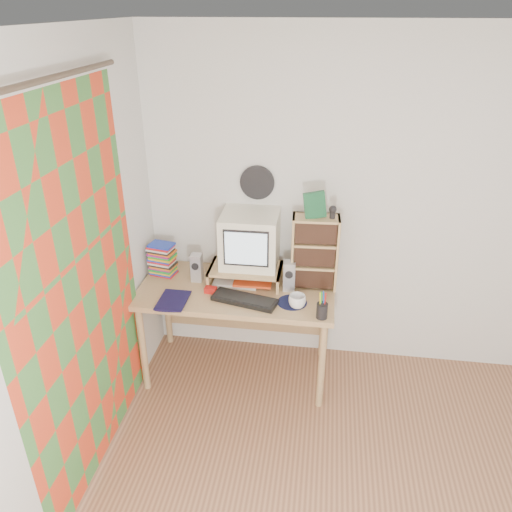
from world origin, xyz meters
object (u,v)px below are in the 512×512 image
(desk, at_px, (238,299))
(mug, at_px, (297,301))
(keyboard, at_px, (245,300))
(diary, at_px, (159,298))
(crt_monitor, at_px, (249,241))
(dvd_stack, at_px, (162,259))
(cd_rack, at_px, (314,252))

(desk, xyz_separation_m, mug, (0.45, -0.25, 0.18))
(keyboard, relative_size, diary, 1.90)
(crt_monitor, relative_size, dvd_stack, 1.62)
(keyboard, distance_m, diary, 0.59)
(cd_rack, bearing_deg, keyboard, -150.40)
(crt_monitor, height_order, cd_rack, cd_rack)
(keyboard, height_order, dvd_stack, dvd_stack)
(mug, bearing_deg, dvd_stack, 162.99)
(dvd_stack, bearing_deg, diary, -65.52)
(keyboard, distance_m, mug, 0.36)
(crt_monitor, bearing_deg, diary, -145.36)
(crt_monitor, xyz_separation_m, keyboard, (0.02, -0.32, -0.30))
(crt_monitor, relative_size, keyboard, 0.90)
(crt_monitor, relative_size, cd_rack, 0.76)
(dvd_stack, relative_size, diary, 1.06)
(dvd_stack, height_order, cd_rack, cd_rack)
(crt_monitor, distance_m, dvd_stack, 0.68)
(crt_monitor, height_order, diary, crt_monitor)
(keyboard, xyz_separation_m, mug, (0.36, -0.02, 0.03))
(crt_monitor, bearing_deg, cd_rack, -4.71)
(desk, relative_size, keyboard, 3.12)
(crt_monitor, distance_m, diary, 0.75)
(keyboard, xyz_separation_m, dvd_stack, (-0.67, 0.30, 0.11))
(cd_rack, relative_size, diary, 2.27)
(desk, distance_m, cd_rack, 0.68)
(dvd_stack, distance_m, cd_rack, 1.13)
(dvd_stack, height_order, diary, dvd_stack)
(diary, bearing_deg, cd_rack, 19.70)
(keyboard, bearing_deg, diary, -158.90)
(mug, distance_m, diary, 0.94)
(crt_monitor, height_order, keyboard, crt_monitor)
(keyboard, relative_size, dvd_stack, 1.79)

